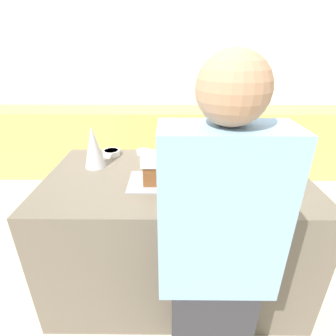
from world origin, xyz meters
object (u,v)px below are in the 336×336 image
(person, at_px, (214,269))
(candy_bowl_near_tray_right, at_px, (250,158))
(candy_bowl_beside_tree, at_px, (111,152))
(candy_bowl_far_left, at_px, (219,154))
(baking_tray, at_px, (159,182))
(candy_bowl_near_tray_left, at_px, (143,152))
(cookbook, at_px, (191,165))
(gingerbread_house, at_px, (159,167))
(decorative_tree, at_px, (93,147))

(person, bearing_deg, candy_bowl_near_tray_right, 67.97)
(candy_bowl_beside_tree, relative_size, candy_bowl_near_tray_right, 1.15)
(candy_bowl_far_left, bearing_deg, candy_bowl_beside_tree, 178.57)
(baking_tray, distance_m, candy_bowl_near_tray_left, 0.52)
(candy_bowl_far_left, bearing_deg, candy_bowl_near_tray_left, 175.15)
(candy_bowl_beside_tree, bearing_deg, candy_bowl_near_tray_left, 6.87)
(cookbook, bearing_deg, candy_bowl_far_left, 39.16)
(candy_bowl_beside_tree, height_order, person, person)
(person, bearing_deg, gingerbread_house, 110.60)
(decorative_tree, xyz_separation_m, candy_bowl_beside_tree, (0.07, 0.21, -0.13))
(decorative_tree, height_order, candy_bowl_beside_tree, decorative_tree)
(decorative_tree, height_order, cookbook, decorative_tree)
(candy_bowl_near_tray_right, distance_m, person, 1.15)
(cookbook, bearing_deg, gingerbread_house, -132.76)
(decorative_tree, xyz_separation_m, person, (0.73, -0.94, -0.19))
(candy_bowl_far_left, distance_m, cookbook, 0.30)
(baking_tray, height_order, decorative_tree, decorative_tree)
(candy_bowl_near_tray_left, height_order, candy_bowl_near_tray_right, same)
(decorative_tree, relative_size, person, 0.18)
(candy_bowl_near_tray_right, relative_size, person, 0.07)
(candy_bowl_near_tray_left, xyz_separation_m, candy_bowl_far_left, (0.61, -0.05, 0.00))
(candy_bowl_near_tray_right, xyz_separation_m, cookbook, (-0.46, -0.13, -0.01))
(candy_bowl_far_left, bearing_deg, decorative_tree, -168.43)
(candy_bowl_near_tray_left, distance_m, cookbook, 0.45)
(candy_bowl_near_tray_right, height_order, cookbook, candy_bowl_near_tray_right)
(candy_bowl_near_tray_left, relative_size, candy_bowl_far_left, 0.83)
(baking_tray, xyz_separation_m, candy_bowl_near_tray_left, (-0.15, 0.49, 0.02))
(baking_tray, bearing_deg, cookbook, 47.22)
(cookbook, distance_m, person, 0.94)
(candy_bowl_near_tray_right, bearing_deg, decorative_tree, -173.83)
(candy_bowl_far_left, relative_size, candy_bowl_near_tray_right, 1.04)
(person, bearing_deg, candy_bowl_near_tray_left, 109.05)
(decorative_tree, bearing_deg, baking_tray, -27.66)
(candy_bowl_beside_tree, distance_m, person, 1.33)
(decorative_tree, relative_size, candy_bowl_near_tray_left, 3.01)
(baking_tray, bearing_deg, gingerbread_house, 27.90)
(decorative_tree, xyz_separation_m, candy_bowl_near_tray_left, (0.33, 0.24, -0.13))
(candy_bowl_beside_tree, distance_m, candy_bowl_near_tray_left, 0.25)
(candy_bowl_near_tray_left, height_order, person, person)
(gingerbread_house, xyz_separation_m, candy_bowl_near_tray_right, (0.69, 0.37, -0.09))
(baking_tray, relative_size, cookbook, 1.90)
(candy_bowl_near_tray_left, xyz_separation_m, person, (0.41, -1.18, -0.05))
(candy_bowl_near_tray_right, bearing_deg, candy_bowl_far_left, 163.57)
(cookbook, xyz_separation_m, person, (0.03, -0.94, -0.04))
(baking_tray, distance_m, candy_bowl_beside_tree, 0.61)
(candy_bowl_beside_tree, height_order, candy_bowl_far_left, candy_bowl_beside_tree)
(person, bearing_deg, baking_tray, 110.63)
(decorative_tree, distance_m, person, 1.21)
(baking_tray, relative_size, candy_bowl_near_tray_right, 3.29)
(candy_bowl_beside_tree, xyz_separation_m, cookbook, (0.63, -0.21, -0.01))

